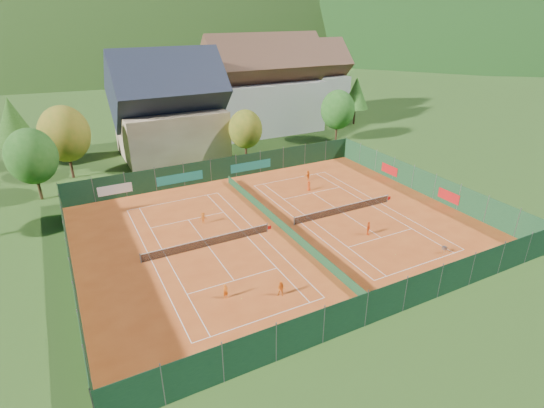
{
  "coord_description": "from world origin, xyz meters",
  "views": [
    {
      "loc": [
        -18.95,
        -34.32,
        20.96
      ],
      "look_at": [
        0.0,
        2.0,
        2.0
      ],
      "focal_mm": 28.0,
      "sensor_mm": 36.0,
      "label": 1
    }
  ],
  "objects_px": {
    "ball_hopper": "(444,248)",
    "player_left_far": "(203,218)",
    "hotel_block_b": "(306,83)",
    "player_right_far_a": "(309,186)",
    "player_left_near": "(226,291)",
    "player_right_near": "(368,228)",
    "player_right_far_b": "(308,175)",
    "hotel_block_a": "(264,90)",
    "player_left_mid": "(281,289)",
    "chalet": "(170,112)"
  },
  "relations": [
    {
      "from": "hotel_block_b",
      "to": "player_right_far_a",
      "type": "height_order",
      "value": "hotel_block_b"
    },
    {
      "from": "chalet",
      "to": "ball_hopper",
      "type": "distance_m",
      "value": 44.22
    },
    {
      "from": "ball_hopper",
      "to": "player_right_far_b",
      "type": "relative_size",
      "value": 0.59
    },
    {
      "from": "player_left_near",
      "to": "player_right_near",
      "type": "bearing_deg",
      "value": 3.98
    },
    {
      "from": "player_left_near",
      "to": "player_right_far_a",
      "type": "distance_m",
      "value": 23.49
    },
    {
      "from": "chalet",
      "to": "player_right_far_a",
      "type": "relative_size",
      "value": 12.52
    },
    {
      "from": "player_right_far_b",
      "to": "player_right_near",
      "type": "bearing_deg",
      "value": 53.89
    },
    {
      "from": "hotel_block_a",
      "to": "chalet",
      "type": "bearing_deg",
      "value": -162.47
    },
    {
      "from": "hotel_block_b",
      "to": "player_right_far_a",
      "type": "xyz_separation_m",
      "value": [
        -21.97,
        -36.66,
        -5.97
      ]
    },
    {
      "from": "hotel_block_b",
      "to": "player_left_mid",
      "type": "distance_m",
      "value": 64.93
    },
    {
      "from": "chalet",
      "to": "player_left_mid",
      "type": "relative_size",
      "value": 11.84
    },
    {
      "from": "ball_hopper",
      "to": "player_left_far",
      "type": "relative_size",
      "value": 0.63
    },
    {
      "from": "ball_hopper",
      "to": "player_right_far_b",
      "type": "height_order",
      "value": "player_right_far_b"
    },
    {
      "from": "player_left_mid",
      "to": "chalet",
      "type": "bearing_deg",
      "value": 120.89
    },
    {
      "from": "hotel_block_a",
      "to": "player_right_far_a",
      "type": "xyz_separation_m",
      "value": [
        -7.97,
        -28.66,
        -6.74
      ]
    },
    {
      "from": "chalet",
      "to": "player_left_mid",
      "type": "bearing_deg",
      "value": -93.52
    },
    {
      "from": "player_left_near",
      "to": "player_right_far_a",
      "type": "height_order",
      "value": "player_right_far_a"
    },
    {
      "from": "player_right_near",
      "to": "player_left_mid",
      "type": "bearing_deg",
      "value": 166.94
    },
    {
      "from": "hotel_block_b",
      "to": "player_right_near",
      "type": "height_order",
      "value": "hotel_block_b"
    },
    {
      "from": "hotel_block_b",
      "to": "player_left_near",
      "type": "bearing_deg",
      "value": -127.07
    },
    {
      "from": "player_left_far",
      "to": "player_right_near",
      "type": "height_order",
      "value": "player_right_near"
    },
    {
      "from": "player_right_far_b",
      "to": "ball_hopper",
      "type": "bearing_deg",
      "value": 67.03
    },
    {
      "from": "hotel_block_a",
      "to": "player_left_mid",
      "type": "distance_m",
      "value": 51.26
    },
    {
      "from": "hotel_block_a",
      "to": "hotel_block_b",
      "type": "distance_m",
      "value": 16.14
    },
    {
      "from": "player_right_near",
      "to": "player_right_far_b",
      "type": "distance_m",
      "value": 16.0
    },
    {
      "from": "hotel_block_a",
      "to": "hotel_block_b",
      "type": "bearing_deg",
      "value": 29.74
    },
    {
      "from": "hotel_block_a",
      "to": "hotel_block_b",
      "type": "height_order",
      "value": "hotel_block_a"
    },
    {
      "from": "chalet",
      "to": "hotel_block_a",
      "type": "distance_m",
      "value": 19.94
    },
    {
      "from": "player_left_far",
      "to": "player_right_far_a",
      "type": "distance_m",
      "value": 15.04
    },
    {
      "from": "player_left_far",
      "to": "chalet",
      "type": "bearing_deg",
      "value": -80.14
    },
    {
      "from": "player_left_far",
      "to": "ball_hopper",
      "type": "bearing_deg",
      "value": 156.32
    },
    {
      "from": "hotel_block_b",
      "to": "player_left_near",
      "type": "relative_size",
      "value": 13.52
    },
    {
      "from": "player_right_near",
      "to": "player_left_far",
      "type": "bearing_deg",
      "value": 110.25
    },
    {
      "from": "player_right_near",
      "to": "player_left_near",
      "type": "bearing_deg",
      "value": 156.41
    },
    {
      "from": "hotel_block_a",
      "to": "player_left_near",
      "type": "bearing_deg",
      "value": -119.94
    },
    {
      "from": "chalet",
      "to": "ball_hopper",
      "type": "relative_size",
      "value": 20.25
    },
    {
      "from": "player_left_far",
      "to": "player_right_far_a",
      "type": "relative_size",
      "value": 0.98
    },
    {
      "from": "chalet",
      "to": "player_left_near",
      "type": "bearing_deg",
      "value": -99.64
    },
    {
      "from": "hotel_block_a",
      "to": "player_left_mid",
      "type": "xyz_separation_m",
      "value": [
        -21.46,
        -46.07,
        -6.7
      ]
    },
    {
      "from": "player_left_mid",
      "to": "player_right_near",
      "type": "xyz_separation_m",
      "value": [
        12.66,
        4.79,
        0.06
      ]
    },
    {
      "from": "player_right_near",
      "to": "player_right_far_a",
      "type": "xyz_separation_m",
      "value": [
        0.83,
        12.62,
        -0.09
      ]
    },
    {
      "from": "chalet",
      "to": "ball_hopper",
      "type": "bearing_deg",
      "value": -71.05
    },
    {
      "from": "player_left_mid",
      "to": "player_right_far_a",
      "type": "bearing_deg",
      "value": 86.62
    },
    {
      "from": "hotel_block_b",
      "to": "player_left_far",
      "type": "relative_size",
      "value": 13.66
    },
    {
      "from": "player_left_near",
      "to": "ball_hopper",
      "type": "bearing_deg",
      "value": -14.85
    },
    {
      "from": "player_right_far_a",
      "to": "ball_hopper",
      "type": "bearing_deg",
      "value": 70.05
    },
    {
      "from": "chalet",
      "to": "hotel_block_b",
      "type": "xyz_separation_m",
      "value": [
        33.0,
        14.0,
        -0.01
      ]
    },
    {
      "from": "player_left_near",
      "to": "player_right_near",
      "type": "distance_m",
      "value": 16.97
    },
    {
      "from": "chalet",
      "to": "hotel_block_b",
      "type": "relative_size",
      "value": 0.94
    },
    {
      "from": "player_right_far_a",
      "to": "player_right_far_b",
      "type": "bearing_deg",
      "value": -149.76
    }
  ]
}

